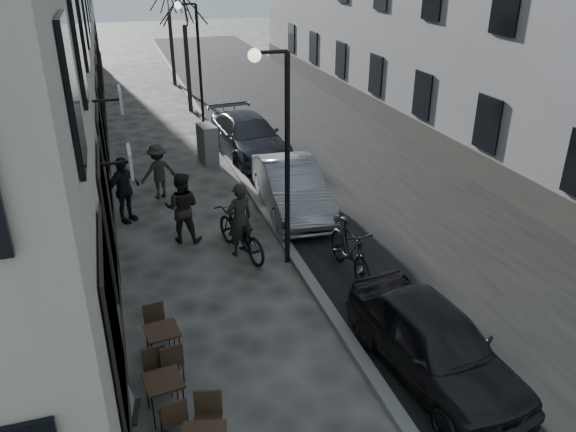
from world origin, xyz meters
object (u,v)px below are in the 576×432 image
pedestrian_far (124,190)px  car_near (435,343)px  pedestrian_mid (158,171)px  car_far (248,136)px  streetlamp_near (280,138)px  pedestrian_near (182,208)px  moped (350,250)px  utility_cabinet (208,144)px  streetlamp_far (195,52)px  sign_board (124,395)px  car_mid (291,187)px  bistro_set_c (163,343)px  tree_near (183,6)px  bistro_set_b (165,394)px  bicycle (240,233)px

pedestrian_far → car_near: 9.47m
pedestrian_mid → car_far: size_ratio=0.34×
streetlamp_near → pedestrian_near: 3.57m
car_far → moped: car_far is taller
streetlamp_near → utility_cabinet: size_ratio=3.69×
car_near → streetlamp_far: bearing=89.2°
sign_board → pedestrian_near: pedestrian_near is taller
car_mid → car_far: bearing=93.9°
bistro_set_c → moped: moped is taller
streetlamp_near → utility_cabinet: (-0.41, 7.59, -2.47)m
tree_near → bistro_set_b: bearing=-99.7°
pedestrian_near → pedestrian_mid: 3.10m
pedestrian_mid → pedestrian_far: size_ratio=0.90×
pedestrian_near → car_near: size_ratio=0.47×
tree_near → bistro_set_b: 19.90m
car_mid → streetlamp_near: bearing=-108.7°
pedestrian_near → pedestrian_mid: bearing=-64.4°
bistro_set_b → car_near: 4.65m
car_mid → car_far: (0.00, 5.20, -0.01)m
bistro_set_b → car_far: (4.37, 12.18, 0.28)m
sign_board → pedestrian_far: bearing=96.6°
pedestrian_mid → car_far: (3.53, 3.05, -0.13)m
streetlamp_near → pedestrian_far: 5.40m
pedestrian_near → pedestrian_far: (-1.37, 1.65, 0.00)m
streetlamp_far → pedestrian_far: bearing=-112.0°
streetlamp_far → pedestrian_far: streetlamp_far is taller
tree_near → pedestrian_mid: size_ratio=3.37×
pedestrian_far → car_near: pedestrian_far is taller
bicycle → pedestrian_near: size_ratio=1.17×
car_near → car_mid: 7.42m
pedestrian_near → pedestrian_far: pedestrian_far is taller
bistro_set_b → pedestrian_mid: 9.18m
bicycle → car_near: bearing=96.6°
bistro_set_b → car_far: car_far is taller
streetlamp_far → car_mid: streetlamp_far is taller
pedestrian_mid → car_near: (3.78, -9.57, -0.16)m
tree_near → sign_board: 19.83m
streetlamp_near → streetlamp_far: (0.00, 12.00, 0.00)m
bistro_set_b → car_near: bearing=-12.7°
pedestrian_far → utility_cabinet: bearing=13.6°
streetlamp_near → sign_board: (-3.84, -3.97, -2.76)m
pedestrian_mid → pedestrian_far: 1.80m
bistro_set_b → streetlamp_far: bearing=71.5°
bicycle → bistro_set_b: bearing=47.9°
car_mid → bicycle: bearing=-129.9°
tree_near → sign_board: (-3.91, -18.97, -4.26)m
utility_cabinet → pedestrian_near: (-1.65, -5.70, 0.25)m
tree_near → moped: 16.54m
bistro_set_b → utility_cabinet: (2.79, 11.75, 0.25)m
pedestrian_mid → sign_board: bearing=64.5°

